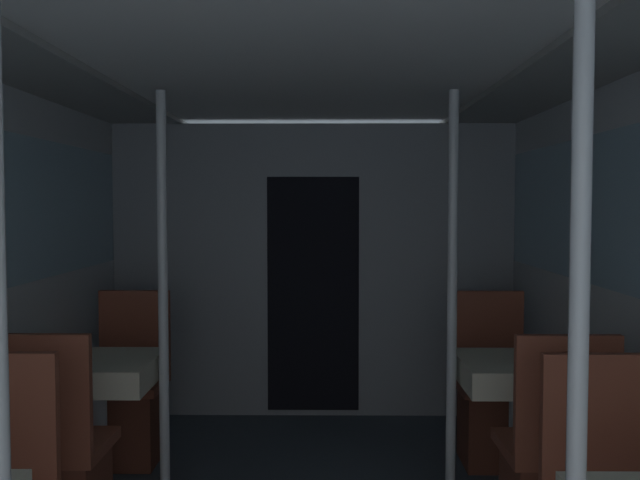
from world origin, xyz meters
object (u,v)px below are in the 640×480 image
Objects in this scene: support_pole_right_0 at (577,394)px; chair_right_far_1 at (493,411)px; dining_table_left_1 at (97,380)px; support_pole_left_1 at (163,298)px; chair_left_far_1 at (128,409)px; dining_table_right_1 at (519,381)px; support_pole_right_1 at (452,299)px.

chair_right_far_1 is (0.34, 2.32, -0.72)m from support_pole_right_0.
dining_table_left_1 is 0.35× the size of support_pole_right_0.
support_pole_left_1 is at bearing -0.00° from dining_table_left_1.
chair_left_far_1 is 1.36× the size of dining_table_right_1.
support_pole_right_0 is (1.44, -1.77, 0.00)m from support_pole_left_1.
dining_table_right_1 is at bearing 165.58° from chair_left_far_1.
dining_table_right_1 is (1.77, 0.00, -0.41)m from support_pole_left_1.
dining_table_left_1 is 0.35× the size of support_pole_right_1.
support_pole_right_0 reaches higher than dining_table_left_1.
chair_right_far_1 is at bearing 90.00° from dining_table_right_1.
chair_left_far_1 is at bearing 90.00° from dining_table_left_1.
support_pole_left_1 is at bearing -180.00° from dining_table_right_1.
support_pole_right_0 is 1.85m from dining_table_right_1.
dining_table_left_1 is at bearing 135.02° from support_pole_right_0.
support_pole_right_1 reaches higher than dining_table_left_1.
support_pole_right_0 is 2.85× the size of dining_table_right_1.
support_pole_right_0 is at bearing -44.98° from dining_table_left_1.
support_pole_left_1 is 1.99m from chair_right_far_1.
dining_table_right_1 is at bearing 0.00° from dining_table_left_1.
chair_left_far_1 is at bearing 127.46° from support_pole_right_0.
chair_left_far_1 is 0.48× the size of support_pole_right_0.
support_pole_left_1 is (0.34, -0.00, 0.41)m from dining_table_left_1.
dining_table_right_1 is at bearing 90.00° from chair_right_far_1.
dining_table_left_1 is 2.20m from chair_right_far_1.
support_pole_left_1 is 1.00× the size of support_pole_right_1.
chair_left_far_1 is 1.99m from support_pole_right_1.
chair_left_far_1 is 0.48× the size of support_pole_right_1.
dining_table_right_1 is 0.74× the size of chair_right_far_1.
dining_table_right_1 is (0.34, 1.77, -0.41)m from support_pole_right_0.
support_pole_left_1 reaches higher than dining_table_left_1.
chair_right_far_1 is (1.77, 0.54, -0.72)m from support_pole_left_1.
dining_table_left_1 is 1.00× the size of dining_table_right_1.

